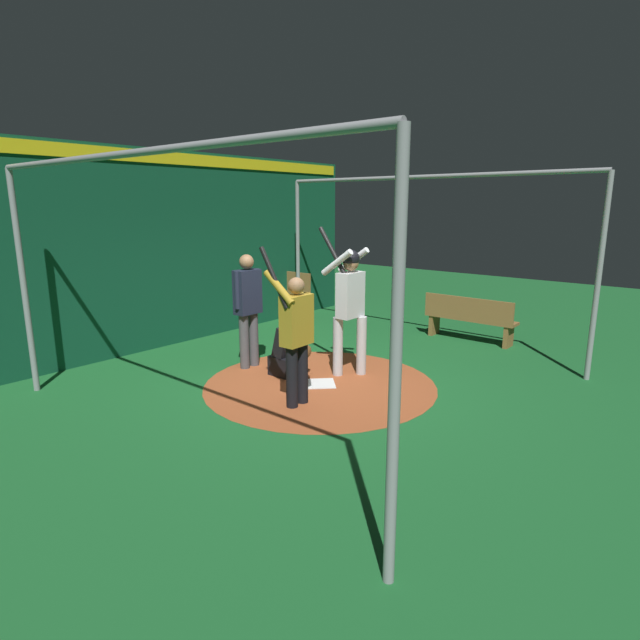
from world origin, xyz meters
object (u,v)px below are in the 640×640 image
Objects in this scene: batter at (350,299)px; bat_rack at (293,296)px; visitor at (296,332)px; catcher at (288,351)px; bench at (469,318)px; umpire at (248,305)px; home_plate at (320,384)px.

bat_rack is at bearing 144.59° from batter.
visitor is at bearing -46.67° from bat_rack.
catcher is 0.57× the size of bench.
batter reaches higher than umpire.
home_plate is at bearing -42.25° from bat_rack.
catcher reaches higher than home_plate.
home_plate is 4.51m from bat_rack.
home_plate is 0.24× the size of bench.
catcher is 3.82m from bench.
visitor reaches higher than catcher.
home_plate is 0.74m from catcher.
batter is 1.24× the size of umpire.
catcher is at bearing -48.14° from bat_rack.
bat_rack is at bearing -171.20° from bench.
batter is (0.05, 0.62, 1.15)m from home_plate.
catcher is 0.54× the size of umpire.
batter is at bearing -35.41° from bat_rack.
visitor is (1.64, -0.69, -0.05)m from umpire.
umpire is 1.78m from visitor.
batter is at bearing 41.45° from catcher.
visitor is (0.20, -1.39, -0.20)m from batter.
bat_rack reaches higher than catcher.
umpire reaches higher than bat_rack.
bench is at bearing 83.82° from visitor.
batter is at bearing 85.69° from home_plate.
batter reaches higher than visitor.
umpire is (-0.76, -0.10, 0.63)m from catcher.
catcher is 1.32m from visitor.
bat_rack is (-3.32, 3.02, 0.48)m from home_plate.
batter is 1.29× the size of bench.
visitor reaches higher than bat_rack.
bench is at bearing 80.42° from home_plate.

